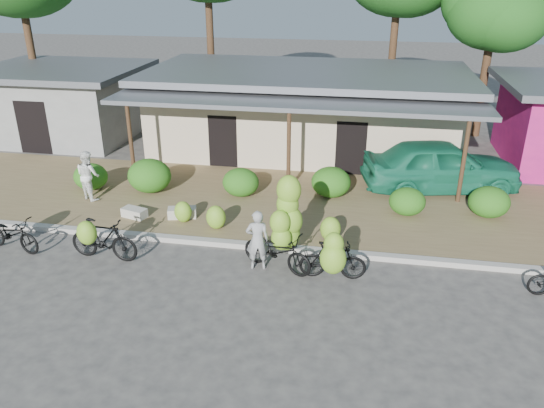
{
  "coord_description": "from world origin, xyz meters",
  "views": [
    {
      "loc": [
        2.45,
        -10.59,
        7.04
      ],
      "look_at": [
        0.1,
        2.4,
        1.2
      ],
      "focal_mm": 35.0,
      "sensor_mm": 36.0,
      "label": 1
    }
  ],
  "objects_px": {
    "bike_far_left": "(8,233)",
    "teal_van": "(441,166)",
    "bike_right": "(333,258)",
    "sack_near": "(182,213)",
    "bike_left": "(102,239)",
    "vendor": "(257,240)",
    "bystander": "(88,175)",
    "tree_near_right": "(490,9)",
    "sack_far": "(134,213)",
    "bike_center": "(282,235)"
  },
  "relations": [
    {
      "from": "sack_far",
      "to": "teal_van",
      "type": "distance_m",
      "value": 10.17
    },
    {
      "from": "bike_right",
      "to": "bystander",
      "type": "height_order",
      "value": "bystander"
    },
    {
      "from": "tree_near_right",
      "to": "bike_left",
      "type": "bearing_deg",
      "value": -129.28
    },
    {
      "from": "bystander",
      "to": "teal_van",
      "type": "height_order",
      "value": "teal_van"
    },
    {
      "from": "bike_far_left",
      "to": "bystander",
      "type": "xyz_separation_m",
      "value": [
        0.51,
        3.55,
        0.37
      ]
    },
    {
      "from": "tree_near_right",
      "to": "vendor",
      "type": "height_order",
      "value": "tree_near_right"
    },
    {
      "from": "bike_center",
      "to": "teal_van",
      "type": "bearing_deg",
      "value": -16.51
    },
    {
      "from": "tree_near_right",
      "to": "sack_far",
      "type": "bearing_deg",
      "value": -135.21
    },
    {
      "from": "bike_left",
      "to": "sack_near",
      "type": "relative_size",
      "value": 2.29
    },
    {
      "from": "bike_left",
      "to": "bike_right",
      "type": "height_order",
      "value": "bike_right"
    },
    {
      "from": "tree_near_right",
      "to": "bike_right",
      "type": "relative_size",
      "value": 4.23
    },
    {
      "from": "sack_near",
      "to": "vendor",
      "type": "bearing_deg",
      "value": -39.56
    },
    {
      "from": "tree_near_right",
      "to": "teal_van",
      "type": "height_order",
      "value": "tree_near_right"
    },
    {
      "from": "tree_near_right",
      "to": "bystander",
      "type": "distance_m",
      "value": 17.74
    },
    {
      "from": "bike_far_left",
      "to": "tree_near_right",
      "type": "bearing_deg",
      "value": -32.7
    },
    {
      "from": "sack_near",
      "to": "sack_far",
      "type": "height_order",
      "value": "sack_near"
    },
    {
      "from": "tree_near_right",
      "to": "vendor",
      "type": "relative_size",
      "value": 4.4
    },
    {
      "from": "sack_far",
      "to": "bystander",
      "type": "height_order",
      "value": "bystander"
    },
    {
      "from": "tree_near_right",
      "to": "bystander",
      "type": "xyz_separation_m",
      "value": [
        -13.61,
        -10.41,
        -4.59
      ]
    },
    {
      "from": "vendor",
      "to": "bystander",
      "type": "xyz_separation_m",
      "value": [
        -6.28,
        3.2,
        0.13
      ]
    },
    {
      "from": "tree_near_right",
      "to": "sack_far",
      "type": "xyz_separation_m",
      "value": [
        -11.61,
        -11.52,
        -5.26
      ]
    },
    {
      "from": "bike_center",
      "to": "sack_near",
      "type": "height_order",
      "value": "bike_center"
    },
    {
      "from": "bike_center",
      "to": "bike_right",
      "type": "distance_m",
      "value": 1.49
    },
    {
      "from": "bike_right",
      "to": "teal_van",
      "type": "relative_size",
      "value": 0.32
    },
    {
      "from": "sack_near",
      "to": "bike_far_left",
      "type": "bearing_deg",
      "value": -145.82
    },
    {
      "from": "sack_far",
      "to": "vendor",
      "type": "height_order",
      "value": "vendor"
    },
    {
      "from": "teal_van",
      "to": "bike_left",
      "type": "bearing_deg",
      "value": 111.78
    },
    {
      "from": "sack_near",
      "to": "vendor",
      "type": "height_order",
      "value": "vendor"
    },
    {
      "from": "tree_near_right",
      "to": "bike_center",
      "type": "distance_m",
      "value": 15.67
    },
    {
      "from": "bike_right",
      "to": "vendor",
      "type": "relative_size",
      "value": 1.04
    },
    {
      "from": "bike_right",
      "to": "vendor",
      "type": "height_order",
      "value": "vendor"
    },
    {
      "from": "bike_far_left",
      "to": "bike_center",
      "type": "distance_m",
      "value": 7.41
    },
    {
      "from": "bystander",
      "to": "bike_center",
      "type": "bearing_deg",
      "value": -172.91
    },
    {
      "from": "teal_van",
      "to": "sack_far",
      "type": "bearing_deg",
      "value": 99.8
    },
    {
      "from": "bike_center",
      "to": "bike_right",
      "type": "xyz_separation_m",
      "value": [
        1.35,
        -0.61,
        -0.22
      ]
    },
    {
      "from": "bike_far_left",
      "to": "teal_van",
      "type": "height_order",
      "value": "teal_van"
    },
    {
      "from": "bike_far_left",
      "to": "bike_left",
      "type": "bearing_deg",
      "value": -77.03
    },
    {
      "from": "bystander",
      "to": "teal_van",
      "type": "bearing_deg",
      "value": -135.86
    },
    {
      "from": "vendor",
      "to": "bike_right",
      "type": "bearing_deg",
      "value": 157.93
    },
    {
      "from": "bike_far_left",
      "to": "vendor",
      "type": "height_order",
      "value": "vendor"
    },
    {
      "from": "bike_right",
      "to": "sack_far",
      "type": "bearing_deg",
      "value": 65.1
    },
    {
      "from": "bike_center",
      "to": "vendor",
      "type": "xyz_separation_m",
      "value": [
        -0.58,
        -0.26,
        -0.07
      ]
    },
    {
      "from": "sack_near",
      "to": "vendor",
      "type": "distance_m",
      "value": 3.72
    },
    {
      "from": "tree_near_right",
      "to": "bike_left",
      "type": "distance_m",
      "value": 18.67
    },
    {
      "from": "bike_center",
      "to": "sack_near",
      "type": "relative_size",
      "value": 2.82
    },
    {
      "from": "sack_near",
      "to": "tree_near_right",
      "type": "bearing_deg",
      "value": 47.95
    },
    {
      "from": "bike_center",
      "to": "vendor",
      "type": "distance_m",
      "value": 0.64
    },
    {
      "from": "bike_right",
      "to": "sack_near",
      "type": "bearing_deg",
      "value": 57.11
    },
    {
      "from": "bike_center",
      "to": "bystander",
      "type": "distance_m",
      "value": 7.47
    },
    {
      "from": "sack_far",
      "to": "vendor",
      "type": "distance_m",
      "value": 4.79
    }
  ]
}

